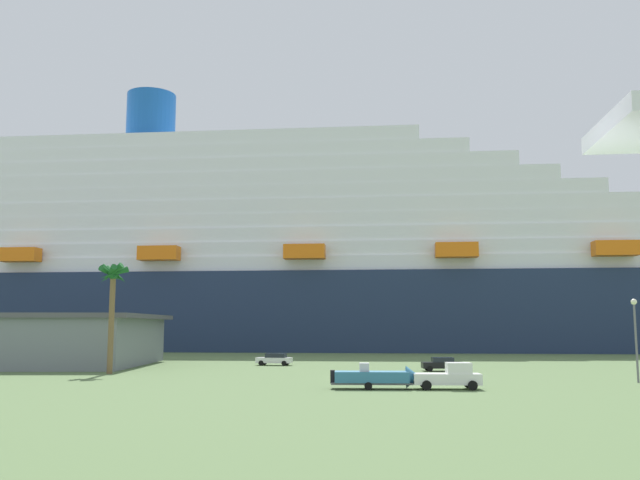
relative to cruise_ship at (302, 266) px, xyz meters
The scene contains 8 objects.
ground_plane 51.66m from the cruise_ship, 78.90° to the right, with size 600.00×600.00×0.00m, color #567042.
cruise_ship is the anchor object (origin of this frame).
pickup_truck 92.70m from the cruise_ship, 80.01° to the right, with size 5.66×2.42×2.20m.
small_boat_on_trailer 91.73m from the cruise_ship, 83.63° to the right, with size 8.61×2.28×2.15m.
palm_tree 74.81m from the cruise_ship, 104.42° to the right, with size 3.45×3.54×12.25m.
street_lamp 90.96m from the cruise_ship, 67.50° to the right, with size 0.56×0.56×7.78m.
parked_car_white_van 58.77m from the cruise_ship, 91.55° to the right, with size 4.97×2.58×1.58m.
parked_car_black_coupe 71.91m from the cruise_ship, 74.35° to the right, with size 4.42×2.14×1.58m.
Camera 1 is at (-3.68, -69.84, 5.31)m, focal length 37.92 mm.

